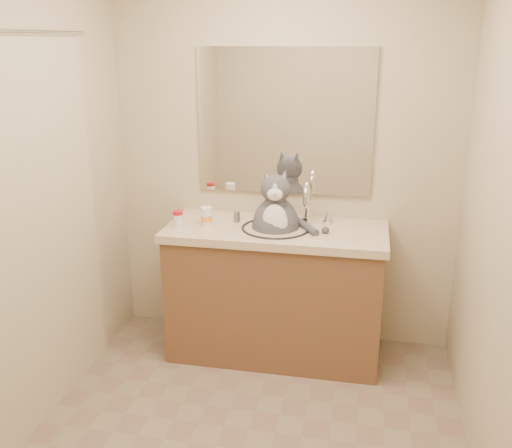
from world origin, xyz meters
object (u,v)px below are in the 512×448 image
at_px(pill_bottle_orange, 206,217).
at_px(cat, 276,223).
at_px(grey_canister, 237,217).
at_px(pill_bottle_redcap, 178,219).

bearing_deg(pill_bottle_orange, cat, 6.78).
relative_size(cat, pill_bottle_orange, 4.91).
relative_size(cat, grey_canister, 9.10).
xyz_separation_m(cat, grey_canister, (-0.26, 0.06, 0.01)).
relative_size(pill_bottle_redcap, pill_bottle_orange, 0.87).
distance_m(cat, pill_bottle_redcap, 0.59).
xyz_separation_m(cat, pill_bottle_redcap, (-0.58, -0.11, 0.03)).
height_order(pill_bottle_redcap, grey_canister, pill_bottle_redcap).
xyz_separation_m(pill_bottle_redcap, grey_canister, (0.33, 0.17, -0.02)).
xyz_separation_m(cat, pill_bottle_orange, (-0.42, -0.05, 0.03)).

